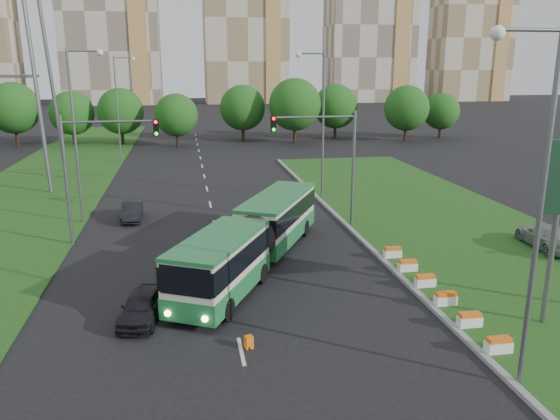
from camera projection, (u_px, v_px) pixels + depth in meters
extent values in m
plane|color=black|center=(288.00, 287.00, 27.51)|extent=(360.00, 360.00, 0.00)
cube|color=#1D4F16|center=(453.00, 228.00, 37.29)|extent=(14.00, 60.00, 0.15)
cube|color=gray|center=(355.00, 233.00, 36.12)|extent=(0.30, 60.00, 0.18)
cube|color=#1D4F16|center=(36.00, 192.00, 48.31)|extent=(12.00, 110.00, 0.10)
cylinder|color=slate|center=(550.00, 264.00, 22.76)|extent=(0.24, 0.24, 5.60)
cylinder|color=slate|center=(353.00, 170.00, 37.10)|extent=(0.20, 0.20, 8.00)
cylinder|color=slate|center=(315.00, 117.00, 35.73)|extent=(5.50, 0.14, 0.14)
cube|color=black|center=(273.00, 124.00, 35.37)|extent=(0.32, 0.32, 1.00)
cylinder|color=slate|center=(66.00, 182.00, 33.07)|extent=(0.20, 0.20, 8.00)
cylinder|color=slate|center=(109.00, 122.00, 32.62)|extent=(5.50, 0.14, 0.14)
cube|color=black|center=(156.00, 128.00, 33.18)|extent=(0.32, 0.32, 1.00)
cube|color=beige|center=(109.00, 14.00, 159.69)|extent=(28.00, 15.00, 52.00)
cube|color=beige|center=(245.00, 19.00, 166.63)|extent=(25.00, 15.00, 50.00)
cube|color=beige|center=(370.00, 26.00, 173.70)|extent=(27.00, 15.00, 47.00)
cube|color=beige|center=(470.00, 39.00, 180.43)|extent=(24.00, 14.00, 40.00)
cube|color=beige|center=(261.00, 266.00, 25.44)|extent=(2.52, 6.95, 2.72)
cube|color=beige|center=(241.00, 216.00, 33.93)|extent=(2.52, 8.46, 2.72)
cylinder|color=black|center=(250.00, 241.00, 29.34)|extent=(2.52, 1.26, 2.52)
cube|color=#1F6D36|center=(261.00, 284.00, 25.67)|extent=(2.60, 7.00, 0.96)
cube|color=#1F6D36|center=(241.00, 230.00, 34.16)|extent=(2.60, 8.51, 0.96)
cube|color=black|center=(261.00, 257.00, 25.32)|extent=(2.60, 7.00, 1.06)
cube|color=black|center=(241.00, 209.00, 33.82)|extent=(2.60, 8.51, 1.06)
imported|color=black|center=(142.00, 306.00, 23.77)|extent=(2.24, 4.11, 1.33)
imported|color=black|center=(132.00, 211.00, 39.54)|extent=(1.39, 3.92, 1.29)
imported|color=#92949A|center=(548.00, 236.00, 32.86)|extent=(2.38, 5.11, 1.44)
imported|color=gray|center=(225.00, 305.00, 23.54)|extent=(0.55, 0.68, 1.63)
cube|color=orange|center=(249.00, 342.00, 21.46)|extent=(0.31, 0.26, 0.53)
cylinder|color=black|center=(249.00, 348.00, 21.38)|extent=(0.04, 0.12, 0.12)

